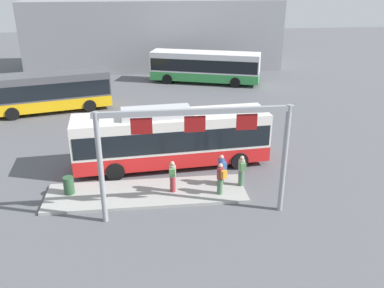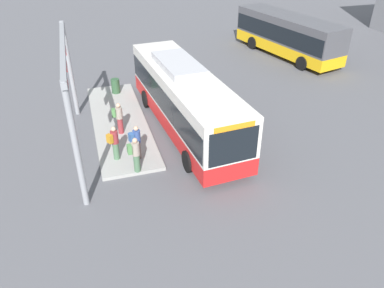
# 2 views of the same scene
# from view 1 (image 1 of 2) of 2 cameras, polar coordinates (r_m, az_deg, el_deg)

# --- Properties ---
(ground_plane) EXTENTS (120.00, 120.00, 0.00)m
(ground_plane) POSITION_cam_1_polar(r_m,az_deg,el_deg) (23.71, -2.78, -2.97)
(ground_plane) COLOR #56565B
(platform_curb) EXTENTS (10.00, 2.80, 0.16)m
(platform_curb) POSITION_cam_1_polar(r_m,az_deg,el_deg) (20.74, -6.39, -6.90)
(platform_curb) COLOR #9E9E99
(platform_curb) RESTS_ON ground
(bus_main) EXTENTS (11.15, 3.37, 3.46)m
(bus_main) POSITION_cam_1_polar(r_m,az_deg,el_deg) (22.97, -2.88, 1.10)
(bus_main) COLOR red
(bus_main) RESTS_ON ground
(bus_background_left) EXTENTS (11.05, 5.78, 3.10)m
(bus_background_left) POSITION_cam_1_polar(r_m,az_deg,el_deg) (41.28, 1.85, 10.99)
(bus_background_left) COLOR green
(bus_background_left) RESTS_ON ground
(bus_background_right) EXTENTS (10.08, 4.69, 3.10)m
(bus_background_right) POSITION_cam_1_polar(r_m,az_deg,el_deg) (34.31, -19.78, 7.15)
(bus_background_right) COLOR #EAAD14
(bus_background_right) RESTS_ON ground
(person_boarding) EXTENTS (0.54, 0.61, 1.67)m
(person_boarding) POSITION_cam_1_polar(r_m,az_deg,el_deg) (20.03, 4.05, -4.80)
(person_boarding) COLOR #476B4C
(person_boarding) RESTS_ON platform_curb
(person_waiting_near) EXTENTS (0.35, 0.53, 1.67)m
(person_waiting_near) POSITION_cam_1_polar(r_m,az_deg,el_deg) (20.91, 7.00, -3.66)
(person_waiting_near) COLOR #476B4C
(person_waiting_near) RESTS_ON platform_curb
(person_waiting_mid) EXTENTS (0.45, 0.59, 1.67)m
(person_waiting_mid) POSITION_cam_1_polar(r_m,az_deg,el_deg) (20.90, 4.18, -3.55)
(person_waiting_mid) COLOR slate
(person_waiting_mid) RESTS_ON platform_curb
(person_waiting_far) EXTENTS (0.37, 0.55, 1.67)m
(person_waiting_far) POSITION_cam_1_polar(r_m,az_deg,el_deg) (20.21, -2.76, -4.50)
(person_waiting_far) COLOR maroon
(person_waiting_far) RESTS_ON platform_curb
(platform_sign_gantry) EXTENTS (8.52, 0.24, 5.20)m
(platform_sign_gantry) POSITION_cam_1_polar(r_m,az_deg,el_deg) (17.32, 0.40, 0.39)
(platform_sign_gantry) COLOR gray
(platform_sign_gantry) RESTS_ON ground
(station_building) EXTENTS (28.34, 8.00, 7.63)m
(station_building) POSITION_cam_1_polar(r_m,az_deg,el_deg) (48.93, -5.31, 15.22)
(station_building) COLOR gray
(station_building) RESTS_ON ground
(trash_bin) EXTENTS (0.52, 0.52, 0.90)m
(trash_bin) POSITION_cam_1_polar(r_m,az_deg,el_deg) (21.15, -16.96, -5.58)
(trash_bin) COLOR #2D5133
(trash_bin) RESTS_ON platform_curb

